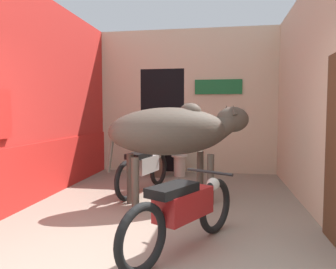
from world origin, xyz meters
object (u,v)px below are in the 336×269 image
Objects in this scene: cow at (177,131)px; motorcycle_far at (144,168)px; shopkeeper_seated at (158,145)px; plastic_stool at (180,165)px; motorcycle_near at (184,209)px.

motorcycle_far is at bearing 138.19° from cow.
shopkeeper_seated is 2.78× the size of plastic_stool.
shopkeeper_seated is at bearing 108.61° from cow.
motorcycle_far reaches higher than plastic_stool.
motorcycle_far is at bearing -105.76° from plastic_stool.
cow is 2.16m from shopkeeper_seated.
motorcycle_far is (-0.97, 2.28, 0.00)m from motorcycle_near.
shopkeeper_seated is at bearing 90.76° from motorcycle_far.
motorcycle_near is at bearing -66.98° from motorcycle_far.
motorcycle_far is 1.59m from plastic_stool.
cow is 1.34× the size of motorcycle_near.
motorcycle_far reaches higher than motorcycle_near.
shopkeeper_seated reaches higher than motorcycle_near.
cow is 1.76× the size of shopkeeper_seated.
motorcycle_near is 3.83m from shopkeeper_seated.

